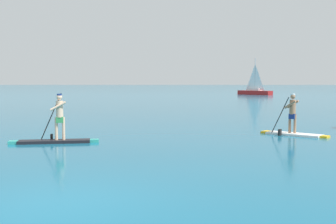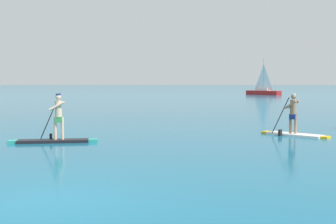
{
  "view_description": "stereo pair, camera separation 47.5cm",
  "coord_description": "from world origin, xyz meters",
  "views": [
    {
      "loc": [
        2.2,
        -8.0,
        2.32
      ],
      "look_at": [
        1.98,
        10.74,
        0.95
      ],
      "focal_mm": 46.16,
      "sensor_mm": 36.0,
      "label": 1
    },
    {
      "loc": [
        2.68,
        -7.99,
        2.32
      ],
      "look_at": [
        1.98,
        10.74,
        0.95
      ],
      "focal_mm": 46.16,
      "sensor_mm": 36.0,
      "label": 2
    }
  ],
  "objects": [
    {
      "name": "ground",
      "position": [
        0.0,
        0.0,
        0.0
      ],
      "size": [
        440.0,
        440.0,
        0.0
      ],
      "primitive_type": "plane",
      "color": "#145B7A"
    },
    {
      "name": "sailboat_right_horizon",
      "position": [
        15.53,
        62.46,
        0.73
      ],
      "size": [
        5.18,
        5.17,
        5.93
      ],
      "rotation": [
        0.0,
        0.0,
        5.5
      ],
      "color": "#A51E1E",
      "rests_on": "ground"
    },
    {
      "name": "paddleboarder_far_right",
      "position": [
        7.3,
        10.28,
        0.42
      ],
      "size": [
        2.55,
        2.18,
        1.82
      ],
      "rotation": [
        0.0,
        0.0,
        2.46
      ],
      "color": "white",
      "rests_on": "ground"
    },
    {
      "name": "paddleboarder_mid_center",
      "position": [
        -2.17,
        7.9,
        0.41
      ],
      "size": [
        3.28,
        0.99,
        1.88
      ],
      "rotation": [
        0.0,
        0.0,
        3.31
      ],
      "color": "black",
      "rests_on": "ground"
    }
  ]
}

